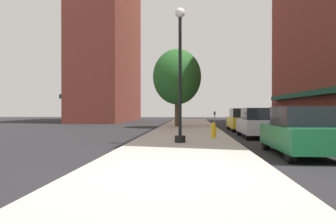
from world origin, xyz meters
TOP-DOWN VIEW (x-y plane):
  - ground_plane at (4.00, 18.00)m, footprint 90.00×90.00m
  - sidewalk_slab at (0.00, 19.00)m, footprint 4.80×50.00m
  - building_far_background at (-11.01, 37.00)m, footprint 6.80×18.00m
  - lamppost at (-0.16, 7.04)m, footprint 0.48×0.48m
  - fire_hydrant at (1.46, 9.63)m, footprint 0.33×0.26m
  - parking_meter_near at (2.05, 17.56)m, footprint 0.14×0.09m
  - tree_near at (-0.95, 21.29)m, footprint 4.18×4.18m
  - car_green at (4.00, 3.96)m, footprint 1.80×4.30m
  - car_silver at (4.00, 11.28)m, footprint 1.80×4.30m
  - car_yellow at (4.00, 17.12)m, footprint 1.80×4.30m

SIDE VIEW (x-z plane):
  - ground_plane at x=4.00m, z-range 0.00..0.00m
  - sidewalk_slab at x=0.00m, z-range 0.00..0.12m
  - fire_hydrant at x=1.46m, z-range 0.12..0.91m
  - car_green at x=4.00m, z-range -0.02..1.64m
  - car_silver at x=4.00m, z-range -0.02..1.64m
  - car_yellow at x=4.00m, z-range -0.02..1.64m
  - parking_meter_near at x=2.05m, z-range 0.29..1.60m
  - lamppost at x=-0.16m, z-range 0.25..6.15m
  - tree_near at x=-0.95m, z-range 1.06..7.77m
  - building_far_background at x=-11.01m, z-range -0.02..21.86m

